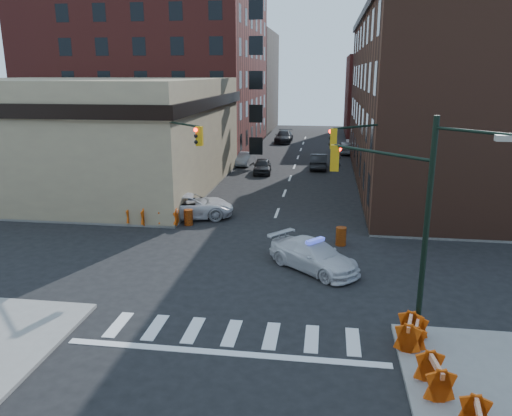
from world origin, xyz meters
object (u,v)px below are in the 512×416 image
(pedestrian_b, at_px, (142,208))
(barricade_nw_a, at_px, (169,217))
(pickup, at_px, (190,206))
(parked_car_enear, at_px, (319,161))
(parked_car_wfar, at_px, (245,159))
(police_car, at_px, (314,256))
(barrel_road, at_px, (341,236))
(barricade_se_a, at_px, (416,333))
(parked_car_wnear, at_px, (262,166))
(barrel_bank, at_px, (188,217))
(pedestrian_a, at_px, (134,199))

(pedestrian_b, distance_m, barricade_nw_a, 2.25)
(pickup, height_order, parked_car_enear, pickup)
(pickup, relative_size, parked_car_wfar, 1.46)
(parked_car_enear, bearing_deg, police_car, 90.60)
(parked_car_enear, height_order, barrel_road, parked_car_enear)
(parked_car_wfar, bearing_deg, parked_car_enear, -1.87)
(parked_car_enear, xyz_separation_m, barricade_se_a, (4.17, -34.06, -0.19))
(parked_car_wfar, relative_size, parked_car_enear, 0.86)
(barricade_se_a, bearing_deg, parked_car_enear, 20.84)
(parked_car_wfar, distance_m, barrel_road, 26.12)
(police_car, xyz_separation_m, pedestrian_b, (-11.41, 6.76, 0.21))
(police_car, distance_m, parked_car_wnear, 24.71)
(pedestrian_b, relative_size, barrel_bank, 1.56)
(pickup, height_order, parked_car_wnear, pickup)
(police_car, xyz_separation_m, parked_car_wfar, (-8.07, 28.20, -0.07))
(police_car, relative_size, pedestrian_a, 2.72)
(parked_car_enear, relative_size, pedestrian_a, 2.52)
(barrel_road, relative_size, barricade_se_a, 0.92)
(parked_car_wnear, xyz_separation_m, parked_car_enear, (5.37, 3.14, 0.06))
(barrel_road, xyz_separation_m, barrel_bank, (-9.62, 2.55, -0.02))
(parked_car_wnear, bearing_deg, pedestrian_b, -113.09)
(pedestrian_b, relative_size, barricade_se_a, 1.39)
(pickup, distance_m, barrel_bank, 1.73)
(police_car, height_order, barrel_bank, police_car)
(parked_car_wfar, xyz_separation_m, barrel_road, (9.49, -24.33, -0.14))
(police_car, distance_m, pedestrian_a, 15.09)
(pedestrian_a, height_order, barrel_bank, pedestrian_a)
(parked_car_wnear, distance_m, barricade_se_a, 32.36)
(parked_car_wnear, relative_size, barricade_se_a, 3.61)
(pickup, relative_size, barrel_road, 5.58)
(parked_car_wnear, bearing_deg, barricade_nw_a, -106.17)
(parked_car_wnear, height_order, barricade_se_a, parked_car_wnear)
(parked_car_enear, relative_size, barrel_bank, 4.58)
(police_car, distance_m, barricade_nw_a, 11.05)
(pedestrian_b, bearing_deg, police_car, -50.06)
(parked_car_enear, bearing_deg, pedestrian_a, 56.88)
(parked_car_wfar, relative_size, barrel_road, 3.83)
(police_car, xyz_separation_m, barricade_se_a, (3.83, -6.88, -0.15))
(parked_car_wnear, relative_size, barricade_nw_a, 3.14)
(parked_car_wfar, xyz_separation_m, pedestrian_a, (-4.49, -19.83, 0.41))
(parked_car_wfar, relative_size, barricade_se_a, 3.51)
(barricade_nw_a, bearing_deg, barrel_road, -9.00)
(barricade_se_a, bearing_deg, pickup, 53.46)
(parked_car_wfar, distance_m, parked_car_enear, 7.80)
(pedestrian_b, xyz_separation_m, barricade_se_a, (15.23, -13.64, -0.37))
(pickup, height_order, barrel_bank, pickup)
(pickup, bearing_deg, pedestrian_a, 71.09)
(police_car, height_order, barrel_road, police_car)
(barrel_road, bearing_deg, pedestrian_a, 162.15)
(barrel_bank, bearing_deg, parked_car_wfar, 89.68)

